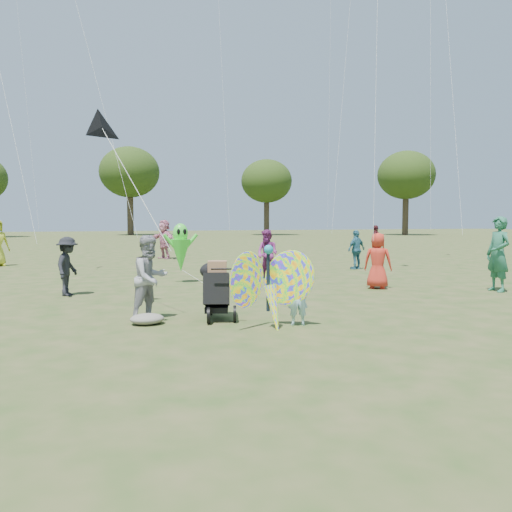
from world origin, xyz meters
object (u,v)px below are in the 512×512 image
(crowd_b, at_px, (68,266))
(crowd_a, at_px, (378,261))
(alien_kite, at_px, (181,250))
(crowd_c, at_px, (356,250))
(butterfly_kite, at_px, (270,288))
(crowd_f, at_px, (498,254))
(crowd_j, at_px, (164,239))
(crowd_h, at_px, (376,241))
(adult_man, at_px, (150,278))
(crowd_e, at_px, (267,254))
(child_girl, at_px, (298,297))
(jogging_stroller, at_px, (216,286))

(crowd_b, bearing_deg, crowd_a, -81.30)
(crowd_a, distance_m, alien_kite, 5.60)
(crowd_c, relative_size, butterfly_kite, 0.85)
(crowd_c, relative_size, crowd_f, 0.76)
(crowd_a, height_order, crowd_j, crowd_j)
(crowd_j, bearing_deg, crowd_h, 49.73)
(crowd_c, distance_m, crowd_j, 9.61)
(adult_man, height_order, crowd_e, adult_man)
(crowd_h, relative_size, crowd_j, 0.85)
(child_girl, bearing_deg, crowd_b, -39.30)
(adult_man, distance_m, crowd_c, 11.13)
(crowd_e, distance_m, jogging_stroller, 6.51)
(crowd_f, distance_m, crowd_h, 11.57)
(crowd_a, height_order, crowd_f, crowd_f)
(adult_man, xyz_separation_m, crowd_j, (2.49, 14.67, 0.15))
(adult_man, distance_m, crowd_j, 14.88)
(butterfly_kite, bearing_deg, alien_kite, 92.46)
(crowd_b, xyz_separation_m, alien_kite, (3.05, 1.58, 0.25))
(butterfly_kite, bearing_deg, crowd_j, 87.61)
(crowd_b, xyz_separation_m, crowd_j, (4.00, 10.98, 0.22))
(crowd_a, height_order, alien_kite, alien_kite)
(crowd_a, bearing_deg, crowd_h, -83.20)
(crowd_j, bearing_deg, crowd_e, -13.31)
(crowd_c, relative_size, jogging_stroller, 1.31)
(crowd_h, bearing_deg, crowd_c, 15.78)
(crowd_c, bearing_deg, crowd_j, -70.44)
(child_girl, bearing_deg, crowd_c, -113.14)
(jogging_stroller, bearing_deg, crowd_c, 62.27)
(butterfly_kite, bearing_deg, jogging_stroller, 121.33)
(jogging_stroller, bearing_deg, crowd_j, 101.74)
(crowd_h, bearing_deg, alien_kite, -3.49)
(crowd_b, distance_m, crowd_h, 16.09)
(crowd_c, xyz_separation_m, crowd_h, (3.84, 4.69, 0.06))
(crowd_f, bearing_deg, crowd_a, -116.91)
(crowd_b, height_order, alien_kite, alien_kite)
(child_girl, height_order, jogging_stroller, jogging_stroller)
(crowd_h, bearing_deg, crowd_j, -50.82)
(crowd_h, bearing_deg, crowd_f, 37.72)
(adult_man, xyz_separation_m, butterfly_kite, (1.82, -1.36, -0.09))
(crowd_f, xyz_separation_m, alien_kite, (-7.35, 4.44, 0.01))
(crowd_f, bearing_deg, child_girl, -69.26)
(crowd_a, relative_size, jogging_stroller, 1.34)
(crowd_f, height_order, butterfly_kite, crowd_f)
(crowd_a, bearing_deg, alien_kite, 7.28)
(child_girl, relative_size, butterfly_kite, 0.56)
(crowd_c, distance_m, crowd_h, 6.06)
(crowd_e, bearing_deg, crowd_f, 11.10)
(adult_man, distance_m, crowd_a, 6.70)
(alien_kite, bearing_deg, crowd_e, 3.44)
(crowd_e, distance_m, crowd_f, 6.50)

